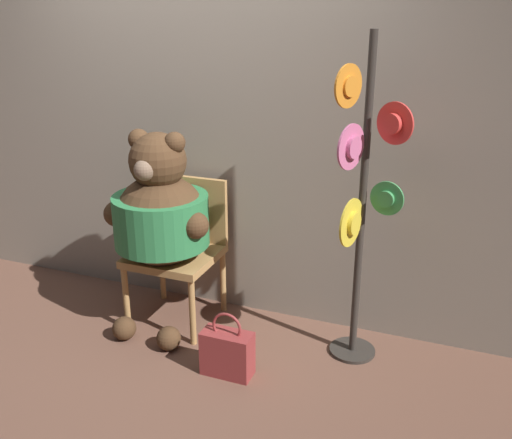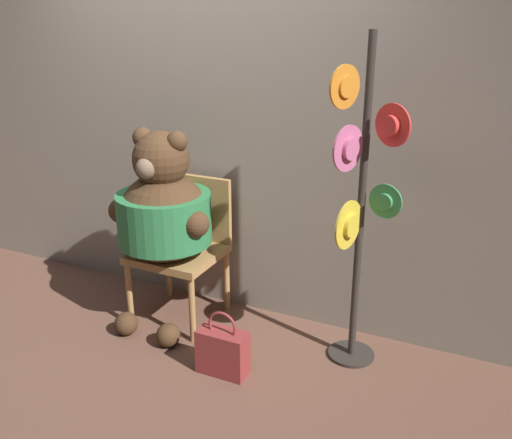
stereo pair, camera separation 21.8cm
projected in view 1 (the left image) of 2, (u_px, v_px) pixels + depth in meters
The scene contains 6 objects.
ground_plane at pixel (158, 351), 3.53m from camera, with size 14.00×14.00×0.00m, color brown.
wall_back at pixel (206, 136), 3.78m from camera, with size 8.00×0.10×2.39m.
chair at pixel (180, 243), 3.78m from camera, with size 0.54×0.52×0.95m.
teddy_bear at pixel (160, 215), 3.56m from camera, with size 0.72×0.64×1.31m.
hat_display_rack at pixel (362, 204), 3.12m from camera, with size 0.39×0.42×1.90m.
handbag_on_ground at pixel (227, 352), 3.27m from camera, with size 0.29×0.14×0.40m.
Camera 1 is at (1.67, -2.60, 2.00)m, focal length 40.00 mm.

